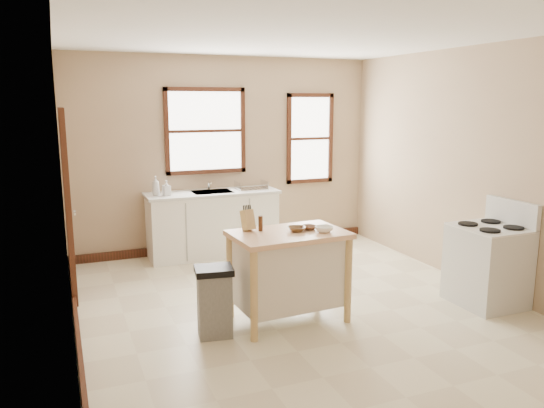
{
  "coord_description": "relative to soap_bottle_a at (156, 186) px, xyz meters",
  "views": [
    {
      "loc": [
        -2.27,
        -4.9,
        2.16
      ],
      "look_at": [
        -0.12,
        0.4,
        1.05
      ],
      "focal_mm": 35.0,
      "sensor_mm": 36.0,
      "label": 1
    }
  ],
  "objects": [
    {
      "name": "ceiling",
      "position": [
        1.08,
        -2.19,
        1.75
      ],
      "size": [
        5.0,
        5.0,
        0.0
      ],
      "primitive_type": "plane",
      "rotation": [
        3.14,
        0.0,
        0.0
      ],
      "color": "white",
      "rests_on": "ground"
    },
    {
      "name": "bowl_c",
      "position": [
        1.17,
        -2.62,
        -0.11
      ],
      "size": [
        0.2,
        0.2,
        0.06
      ],
      "primitive_type": "imported",
      "rotation": [
        0.0,
        0.0,
        -0.11
      ],
      "color": "white",
      "rests_on": "kitchen_island"
    },
    {
      "name": "wall_back",
      "position": [
        1.08,
        0.31,
        0.35
      ],
      "size": [
        4.5,
        0.04,
        2.8
      ],
      "primitive_type": "cube",
      "color": "tan",
      "rests_on": "ground"
    },
    {
      "name": "trash_bin",
      "position": [
        0.06,
        -2.57,
        -0.72
      ],
      "size": [
        0.38,
        0.34,
        0.67
      ],
      "primitive_type": null,
      "rotation": [
        0.0,
        0.0,
        -0.15
      ],
      "color": "gray",
      "rests_on": "ground"
    },
    {
      "name": "faucet",
      "position": [
        0.78,
        0.19,
        -0.02
      ],
      "size": [
        0.03,
        0.03,
        0.22
      ],
      "primitive_type": "cylinder",
      "color": "silver",
      "rests_on": "sink_counter"
    },
    {
      "name": "baseboard_left",
      "position": [
        -1.14,
        -2.19,
        -0.99
      ],
      "size": [
        0.04,
        5.0,
        0.12
      ],
      "primitive_type": "cube",
      "color": "black",
      "rests_on": "ground"
    },
    {
      "name": "floor",
      "position": [
        1.08,
        -2.19,
        -1.05
      ],
      "size": [
        5.0,
        5.0,
        0.0
      ],
      "primitive_type": "plane",
      "color": "beige",
      "rests_on": "ground"
    },
    {
      "name": "soap_bottle_a",
      "position": [
        0.0,
        0.0,
        0.0
      ],
      "size": [
        0.12,
        0.12,
        0.26
      ],
      "primitive_type": "imported",
      "rotation": [
        0.0,
        0.0,
        -0.16
      ],
      "color": "#B2B2B2",
      "rests_on": "sink_counter"
    },
    {
      "name": "baseboard_back",
      "position": [
        1.08,
        0.28,
        -0.99
      ],
      "size": [
        4.5,
        0.04,
        0.12
      ],
      "primitive_type": "cube",
      "color": "black",
      "rests_on": "ground"
    },
    {
      "name": "kitchen_island",
      "position": [
        0.85,
        -2.49,
        -0.6
      ],
      "size": [
        1.15,
        0.77,
        0.91
      ],
      "primitive_type": null,
      "rotation": [
        0.0,
        0.0,
        0.06
      ],
      "color": "#E3B285",
      "rests_on": "ground"
    },
    {
      "name": "gas_stove",
      "position": [
        3.01,
        -2.9,
        -0.49
      ],
      "size": [
        0.69,
        0.7,
        1.13
      ],
      "primitive_type": null,
      "color": "silver",
      "rests_on": "ground"
    },
    {
      "name": "sink_counter",
      "position": [
        0.78,
        0.01,
        -0.59
      ],
      "size": [
        1.86,
        0.62,
        0.92
      ],
      "primitive_type": null,
      "color": "white",
      "rests_on": "ground"
    },
    {
      "name": "wall_left",
      "position": [
        -1.17,
        -2.19,
        0.35
      ],
      "size": [
        0.04,
        5.0,
        2.8
      ],
      "primitive_type": "cube",
      "color": "tan",
      "rests_on": "ground"
    },
    {
      "name": "door_left",
      "position": [
        -1.13,
        -0.89,
        -0.0
      ],
      "size": [
        0.06,
        0.9,
        2.1
      ],
      "primitive_type": "cube",
      "color": "black",
      "rests_on": "ground"
    },
    {
      "name": "window_side",
      "position": [
        2.43,
        0.29,
        0.55
      ],
      "size": [
        0.77,
        0.06,
        1.37
      ],
      "primitive_type": null,
      "color": "black",
      "rests_on": "wall_back"
    },
    {
      "name": "wall_right",
      "position": [
        3.33,
        -2.19,
        0.35
      ],
      "size": [
        0.04,
        5.0,
        2.8
      ],
      "primitive_type": "cube",
      "color": "tan",
      "rests_on": "ground"
    },
    {
      "name": "bowl_b",
      "position": [
        1.09,
        -2.47,
        -0.12
      ],
      "size": [
        0.2,
        0.2,
        0.04
      ],
      "primitive_type": "imported",
      "rotation": [
        0.0,
        0.0,
        0.43
      ],
      "color": "brown",
      "rests_on": "kitchen_island"
    },
    {
      "name": "soap_bottle_b",
      "position": [
        0.13,
        -0.06,
        -0.03
      ],
      "size": [
        0.11,
        0.11,
        0.2
      ],
      "primitive_type": "imported",
      "rotation": [
        0.0,
        0.0,
        0.18
      ],
      "color": "#B2B2B2",
      "rests_on": "sink_counter"
    },
    {
      "name": "dish_rack",
      "position": [
        1.35,
        -0.03,
        -0.08
      ],
      "size": [
        0.45,
        0.34,
        0.11
      ],
      "primitive_type": null,
      "rotation": [
        0.0,
        0.0,
        0.05
      ],
      "color": "silver",
      "rests_on": "sink_counter"
    },
    {
      "name": "window_main",
      "position": [
        0.78,
        0.29,
        0.7
      ],
      "size": [
        1.17,
        0.06,
        1.22
      ],
      "primitive_type": null,
      "color": "black",
      "rests_on": "wall_back"
    },
    {
      "name": "knife_block",
      "position": [
        0.5,
        -2.29,
        -0.04
      ],
      "size": [
        0.12,
        0.12,
        0.2
      ],
      "primitive_type": null,
      "rotation": [
        0.0,
        0.0,
        0.23
      ],
      "color": "tan",
      "rests_on": "kitchen_island"
    },
    {
      "name": "bowl_a",
      "position": [
        0.94,
        -2.49,
        -0.12
      ],
      "size": [
        0.22,
        0.22,
        0.04
      ],
      "primitive_type": "imported",
      "rotation": [
        0.0,
        0.0,
        -0.3
      ],
      "color": "brown",
      "rests_on": "kitchen_island"
    },
    {
      "name": "pepper_grinder",
      "position": [
        0.61,
        -2.35,
        -0.07
      ],
      "size": [
        0.05,
        0.05,
        0.15
      ],
      "primitive_type": "cylinder",
      "rotation": [
        0.0,
        0.0,
        0.15
      ],
      "color": "#462612",
      "rests_on": "kitchen_island"
    }
  ]
}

